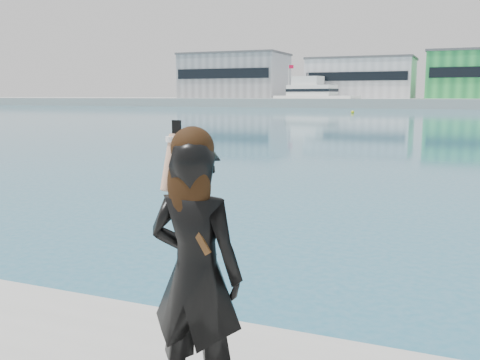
# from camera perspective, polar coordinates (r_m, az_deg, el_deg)

# --- Properties ---
(far_quay) EXTENTS (320.00, 40.00, 2.00)m
(far_quay) POSITION_cam_1_polar(r_m,az_deg,el_deg) (133.02, 22.34, 7.62)
(far_quay) COLOR #9E9E99
(far_quay) RESTS_ON ground
(warehouse_grey_left) EXTENTS (26.52, 16.36, 11.50)m
(warehouse_grey_left) POSITION_cam_1_polar(r_m,az_deg,el_deg) (142.64, -0.58, 11.06)
(warehouse_grey_left) COLOR gray
(warehouse_grey_left) RESTS_ON far_quay
(warehouse_white) EXTENTS (24.48, 15.35, 9.50)m
(warehouse_white) POSITION_cam_1_polar(r_m,az_deg,el_deg) (133.09, 12.82, 10.55)
(warehouse_white) COLOR silver
(warehouse_white) RESTS_ON far_quay
(flagpole_left) EXTENTS (1.28, 0.16, 8.00)m
(flagpole_left) POSITION_cam_1_polar(r_m,az_deg,el_deg) (130.09, 5.24, 10.68)
(flagpole_left) COLOR silver
(flagpole_left) RESTS_ON far_quay
(motor_yacht) EXTENTS (20.39, 10.05, 9.17)m
(motor_yacht) POSITION_cam_1_polar(r_m,az_deg,el_deg) (124.46, 7.87, 8.88)
(motor_yacht) COLOR white
(motor_yacht) RESTS_ON ground
(buoy_far) EXTENTS (0.50, 0.50, 0.50)m
(buoy_far) POSITION_cam_1_polar(r_m,az_deg,el_deg) (83.75, 11.92, 6.98)
(buoy_far) COLOR yellow
(buoy_far) RESTS_ON ground
(woman) EXTENTS (0.61, 0.41, 1.77)m
(woman) POSITION_cam_1_polar(r_m,az_deg,el_deg) (3.30, -4.79, -9.17)
(woman) COLOR black
(woman) RESTS_ON near_quay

